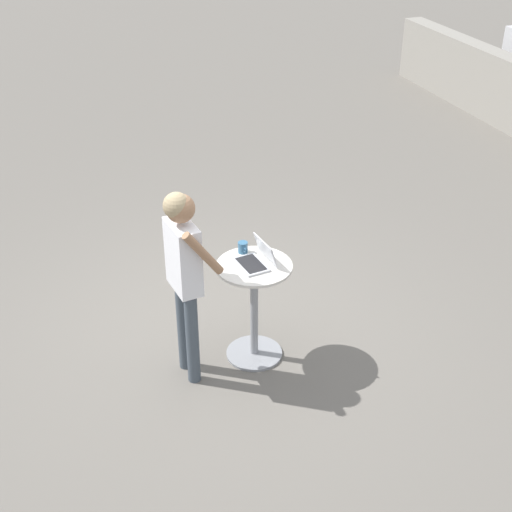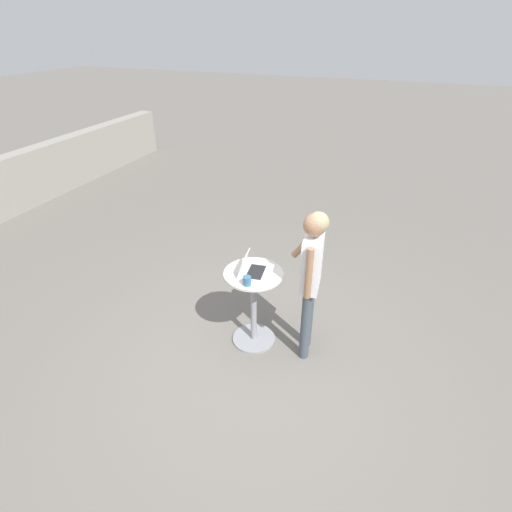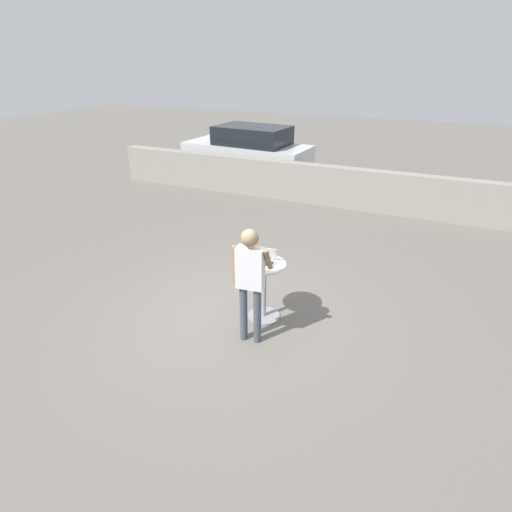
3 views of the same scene
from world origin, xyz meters
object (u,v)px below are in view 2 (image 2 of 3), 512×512
cafe_table (254,301)px  standing_person (311,269)px  laptop (251,269)px  coffee_mug (247,281)px

cafe_table → standing_person: (0.05, -0.62, 0.56)m
cafe_table → laptop: laptop is taller
standing_person → coffee_mug: bearing=115.4°
laptop → coffee_mug: 0.23m
coffee_mug → laptop: bearing=10.7°
coffee_mug → standing_person: size_ratio=0.07×
cafe_table → coffee_mug: coffee_mug is taller
cafe_table → standing_person: bearing=-85.3°
coffee_mug → cafe_table: bearing=5.2°
laptop → standing_person: bearing=-84.9°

